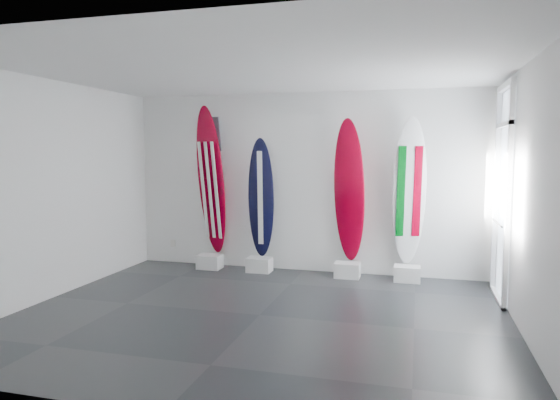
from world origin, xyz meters
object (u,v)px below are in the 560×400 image
(surfboard_usa, at_px, (211,181))
(surfboard_navy, at_px, (261,198))
(surfboard_swiss, at_px, (349,191))
(surfboard_italy, at_px, (409,192))

(surfboard_usa, relative_size, surfboard_navy, 1.28)
(surfboard_swiss, bearing_deg, surfboard_navy, -165.60)
(surfboard_swiss, xyz_separation_m, surfboard_italy, (0.93, 0.00, 0.01))
(surfboard_navy, xyz_separation_m, surfboard_italy, (2.42, 0.00, 0.15))
(surfboard_usa, distance_m, surfboard_navy, 0.94)
(surfboard_navy, height_order, surfboard_swiss, surfboard_swiss)
(surfboard_swiss, height_order, surfboard_italy, surfboard_italy)
(surfboard_usa, height_order, surfboard_navy, surfboard_usa)
(surfboard_usa, bearing_deg, surfboard_swiss, 18.51)
(surfboard_navy, distance_m, surfboard_swiss, 1.49)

